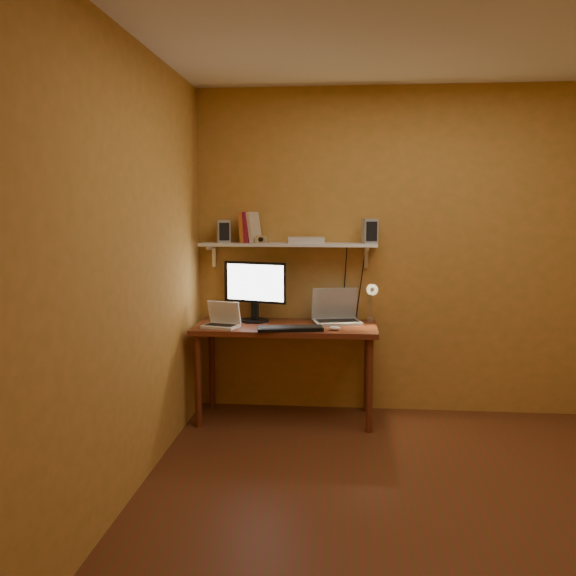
# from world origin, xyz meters

# --- Properties ---
(room) EXTENTS (3.44, 3.24, 2.64)m
(room) POSITION_xyz_m (0.00, 0.00, 1.30)
(room) COLOR #5B2617
(room) RESTS_ON ground
(desk) EXTENTS (1.40, 0.60, 0.75)m
(desk) POSITION_xyz_m (-0.95, 1.28, 0.66)
(desk) COLOR maroon
(desk) RESTS_ON ground
(wall_shelf) EXTENTS (1.40, 0.25, 0.21)m
(wall_shelf) POSITION_xyz_m (-0.95, 1.47, 1.36)
(wall_shelf) COLOR silver
(wall_shelf) RESTS_ON room
(monitor) EXTENTS (0.51, 0.28, 0.48)m
(monitor) POSITION_xyz_m (-1.21, 1.41, 1.02)
(monitor) COLOR black
(monitor) RESTS_ON desk
(laptop) EXTENTS (0.41, 0.34, 0.27)m
(laptop) POSITION_xyz_m (-0.57, 1.44, 0.82)
(laptop) COLOR #96999E
(laptop) RESTS_ON desk
(netbook) EXTENTS (0.30, 0.25, 0.19)m
(netbook) POSITION_xyz_m (-1.42, 1.16, 0.80)
(netbook) COLOR silver
(netbook) RESTS_ON desk
(keyboard) EXTENTS (0.50, 0.24, 0.03)m
(keyboard) POSITION_xyz_m (-0.90, 1.07, 0.76)
(keyboard) COLOR black
(keyboard) RESTS_ON desk
(mouse) EXTENTS (0.09, 0.06, 0.03)m
(mouse) POSITION_xyz_m (-0.57, 1.11, 0.77)
(mouse) COLOR silver
(mouse) RESTS_ON desk
(desk_lamp) EXTENTS (0.09, 0.23, 0.38)m
(desk_lamp) POSITION_xyz_m (-0.29, 1.41, 0.96)
(desk_lamp) COLOR silver
(desk_lamp) RESTS_ON desk
(speaker_left) EXTENTS (0.13, 0.13, 0.18)m
(speaker_left) POSITION_xyz_m (-1.47, 1.48, 1.46)
(speaker_left) COLOR #96999E
(speaker_left) RESTS_ON wall_shelf
(speaker_right) EXTENTS (0.13, 0.13, 0.19)m
(speaker_right) POSITION_xyz_m (-0.31, 1.46, 1.47)
(speaker_right) COLOR #96999E
(speaker_right) RESTS_ON wall_shelf
(books) EXTENTS (0.17, 0.18, 0.25)m
(books) POSITION_xyz_m (-1.26, 1.48, 1.50)
(books) COLOR #BA6127
(books) RESTS_ON wall_shelf
(shelf_camera) EXTENTS (0.11, 0.06, 0.06)m
(shelf_camera) POSITION_xyz_m (-1.15, 1.39, 1.41)
(shelf_camera) COLOR silver
(shelf_camera) RESTS_ON wall_shelf
(router) EXTENTS (0.30, 0.22, 0.05)m
(router) POSITION_xyz_m (-0.81, 1.46, 1.40)
(router) COLOR silver
(router) RESTS_ON wall_shelf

